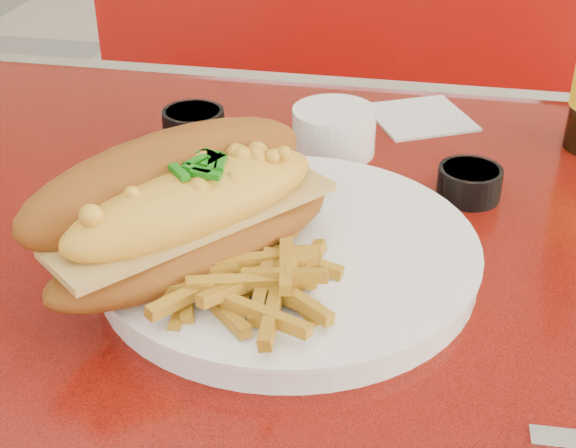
% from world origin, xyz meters
% --- Properties ---
extents(diner_table, '(1.23, 0.83, 0.77)m').
position_xyz_m(diner_table, '(0.00, 0.00, 0.61)').
color(diner_table, red).
rests_on(diner_table, ground).
extents(booth_bench_far, '(1.20, 0.51, 0.90)m').
position_xyz_m(booth_bench_far, '(0.00, 0.81, 0.29)').
color(booth_bench_far, '#930E09').
rests_on(booth_bench_far, ground).
extents(dinner_plate, '(0.38, 0.38, 0.02)m').
position_xyz_m(dinner_plate, '(-0.01, -0.02, 0.78)').
color(dinner_plate, white).
rests_on(dinner_plate, diner_table).
extents(mac_hoagie, '(0.25, 0.27, 0.11)m').
position_xyz_m(mac_hoagie, '(-0.08, -0.05, 0.84)').
color(mac_hoagie, '#8F4E17').
rests_on(mac_hoagie, dinner_plate).
extents(fries_pile, '(0.14, 0.13, 0.04)m').
position_xyz_m(fries_pile, '(-0.03, -0.09, 0.81)').
color(fries_pile, gold).
rests_on(fries_pile, dinner_plate).
extents(fork, '(0.02, 0.15, 0.00)m').
position_xyz_m(fork, '(0.07, 0.01, 0.79)').
color(fork, silver).
rests_on(fork, dinner_plate).
extents(gravy_ramekin, '(0.10, 0.10, 0.05)m').
position_xyz_m(gravy_ramekin, '(-0.00, 0.20, 0.80)').
color(gravy_ramekin, white).
rests_on(gravy_ramekin, diner_table).
extents(sauce_cup_left, '(0.09, 0.09, 0.03)m').
position_xyz_m(sauce_cup_left, '(-0.15, 0.20, 0.79)').
color(sauce_cup_left, black).
rests_on(sauce_cup_left, diner_table).
extents(sauce_cup_right, '(0.08, 0.08, 0.03)m').
position_xyz_m(sauce_cup_right, '(0.14, 0.13, 0.79)').
color(sauce_cup_right, black).
rests_on(sauce_cup_right, diner_table).
extents(paper_napkin, '(0.14, 0.14, 0.00)m').
position_xyz_m(paper_napkin, '(0.08, 0.31, 0.77)').
color(paper_napkin, white).
rests_on(paper_napkin, diner_table).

